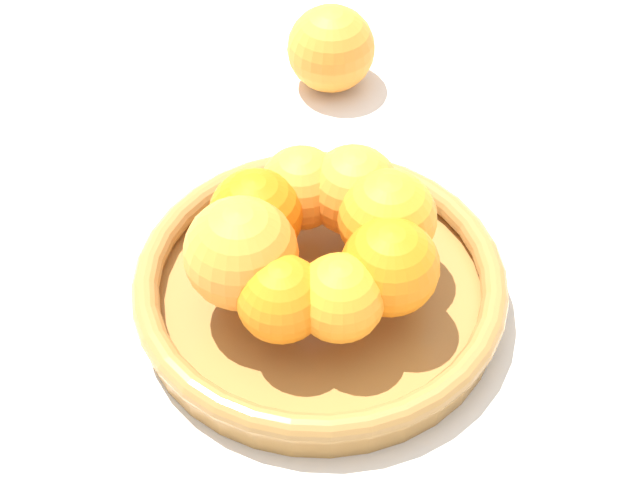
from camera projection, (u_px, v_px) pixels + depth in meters
name	position (u px, v px, depth m)	size (l,w,h in m)	color
ground_plane	(320.00, 306.00, 0.84)	(4.00, 4.00, 0.00)	silver
fruit_bowl	(320.00, 289.00, 0.82)	(0.29, 0.29, 0.04)	#A57238
orange_pile	(316.00, 238.00, 0.78)	(0.18, 0.19, 0.08)	orange
stray_orange	(331.00, 48.00, 1.00)	(0.08, 0.08, 0.08)	orange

